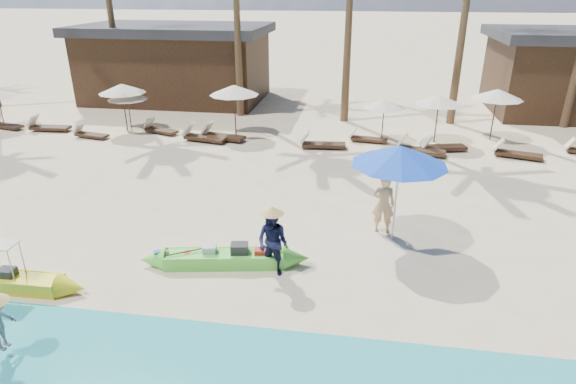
% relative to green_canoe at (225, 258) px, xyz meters
% --- Properties ---
extents(ground, '(240.00, 240.00, 0.00)m').
position_rel_green_canoe_xyz_m(ground, '(0.10, 0.30, -0.20)').
color(ground, beige).
rests_on(ground, ground).
extents(green_canoe, '(4.68, 1.12, 0.60)m').
position_rel_green_canoe_xyz_m(green_canoe, '(0.00, 0.00, 0.00)').
color(green_canoe, '#5FE244').
rests_on(green_canoe, ground).
extents(yellow_canoe, '(4.53, 0.65, 1.18)m').
position_rel_green_canoe_xyz_m(yellow_canoe, '(-4.79, -1.74, -0.01)').
color(yellow_canoe, yellow).
rests_on(yellow_canoe, ground).
extents(tourist, '(0.66, 0.47, 1.71)m').
position_rel_green_canoe_xyz_m(tourist, '(3.88, 2.41, 0.65)').
color(tourist, '#DDAB77').
rests_on(tourist, ground).
extents(vendor_green, '(0.98, 0.88, 1.66)m').
position_rel_green_canoe_xyz_m(vendor_green, '(1.24, -0.15, 0.63)').
color(vendor_green, '#16183E').
rests_on(vendor_green, ground).
extents(blue_umbrella, '(2.50, 2.50, 2.69)m').
position_rel_green_canoe_xyz_m(blue_umbrella, '(4.17, 2.01, 2.23)').
color(blue_umbrella, '#99999E').
rests_on(blue_umbrella, ground).
extents(lounger_2_left, '(1.84, 0.93, 0.60)m').
position_rel_green_canoe_xyz_m(lounger_2_left, '(-13.90, 10.29, -0.00)').
color(lounger_2_left, '#3A2418').
rests_on(lounger_2_left, ground).
extents(resort_parasol_3, '(2.15, 2.15, 2.22)m').
position_rel_green_canoe_xyz_m(resort_parasol_3, '(-7.93, 10.93, 1.80)').
color(resort_parasol_3, '#3A2418').
rests_on(resort_parasol_3, ground).
extents(lounger_3_left, '(1.97, 0.70, 0.66)m').
position_rel_green_canoe_xyz_m(lounger_3_left, '(-11.62, 10.23, 0.02)').
color(lounger_3_left, '#3A2418').
rests_on(lounger_3_left, ground).
extents(lounger_3_right, '(1.70, 0.80, 0.56)m').
position_rel_green_canoe_xyz_m(lounger_3_right, '(-9.05, 9.52, -0.02)').
color(lounger_3_right, '#3A2418').
rests_on(lounger_3_right, ground).
extents(resort_parasol_4, '(1.83, 1.83, 1.88)m').
position_rel_green_canoe_xyz_m(resort_parasol_4, '(-7.64, 10.79, 1.50)').
color(resort_parasol_4, '#3A2418').
rests_on(resort_parasol_4, ground).
extents(lounger_4_left, '(1.81, 1.08, 0.59)m').
position_rel_green_canoe_xyz_m(lounger_4_left, '(-6.21, 10.71, -0.01)').
color(lounger_4_left, '#3A2418').
rests_on(lounger_4_left, ground).
extents(lounger_4_right, '(2.08, 0.98, 0.68)m').
position_rel_green_canoe_xyz_m(lounger_4_right, '(-3.80, 9.79, 0.03)').
color(lounger_4_right, '#3A2418').
rests_on(lounger_4_right, ground).
extents(resort_parasol_5, '(2.24, 2.24, 2.30)m').
position_rel_green_canoe_xyz_m(resort_parasol_5, '(-2.60, 11.04, 1.87)').
color(resort_parasol_5, '#3A2418').
rests_on(resort_parasol_5, ground).
extents(lounger_5_left, '(2.09, 1.07, 0.68)m').
position_rel_green_canoe_xyz_m(lounger_5_left, '(-3.03, 10.11, 0.03)').
color(lounger_5_left, '#3A2418').
rests_on(lounger_5_left, ground).
extents(resort_parasol_6, '(1.84, 1.84, 1.89)m').
position_rel_green_canoe_xyz_m(resort_parasol_6, '(4.07, 10.98, 1.50)').
color(resort_parasol_6, '#3A2418').
rests_on(resort_parasol_6, ground).
extents(lounger_6_left, '(1.98, 0.75, 0.66)m').
position_rel_green_canoe_xyz_m(lounger_6_left, '(1.47, 9.62, 0.02)').
color(lounger_6_left, '#3A2418').
rests_on(lounger_6_left, ground).
extents(lounger_6_right, '(1.73, 0.72, 0.57)m').
position_rel_green_canoe_xyz_m(lounger_6_right, '(3.41, 10.83, -0.01)').
color(lounger_6_right, '#3A2418').
rests_on(lounger_6_right, ground).
extents(resort_parasol_7, '(2.03, 2.03, 2.09)m').
position_rel_green_canoe_xyz_m(resort_parasol_7, '(6.38, 11.32, 1.68)').
color(resort_parasol_7, '#3A2418').
rests_on(resort_parasol_7, ground).
extents(lounger_7_left, '(2.02, 1.06, 0.66)m').
position_rel_green_canoe_xyz_m(lounger_7_left, '(6.47, 10.01, 0.02)').
color(lounger_7_left, '#3A2418').
rests_on(lounger_7_left, ground).
extents(lounger_7_right, '(2.09, 1.12, 0.68)m').
position_rel_green_canoe_xyz_m(lounger_7_right, '(5.50, 9.47, 0.02)').
color(lounger_7_right, '#3A2418').
rests_on(lounger_7_right, ground).
extents(resort_parasol_8, '(2.21, 2.21, 2.27)m').
position_rel_green_canoe_xyz_m(resort_parasol_8, '(8.91, 12.07, 1.85)').
color(resort_parasol_8, '#3A2418').
rests_on(resort_parasol_8, ground).
extents(lounger_8_left, '(1.95, 1.08, 0.63)m').
position_rel_green_canoe_xyz_m(lounger_8_left, '(9.32, 9.65, 0.01)').
color(lounger_8_left, '#3A2418').
rests_on(lounger_8_left, ground).
extents(pavilion_west, '(10.80, 6.60, 4.30)m').
position_rel_green_canoe_xyz_m(pavilion_west, '(-7.90, 17.80, 1.99)').
color(pavilion_west, '#3A2418').
rests_on(pavilion_west, ground).
extents(pavilion_east, '(8.80, 6.60, 4.30)m').
position_rel_green_canoe_xyz_m(pavilion_east, '(14.10, 17.80, 1.99)').
color(pavilion_east, '#3A2418').
rests_on(pavilion_east, ground).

